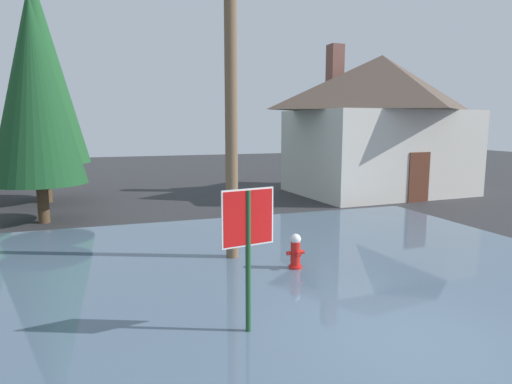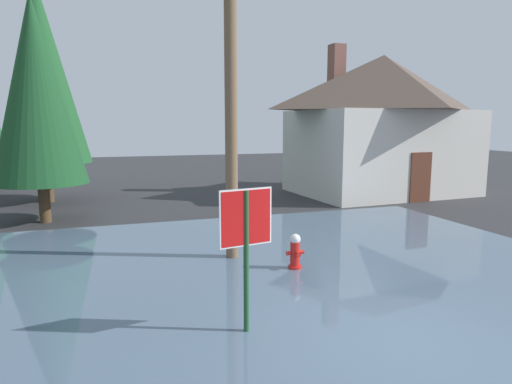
# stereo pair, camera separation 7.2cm
# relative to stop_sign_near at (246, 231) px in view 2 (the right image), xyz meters

# --- Properties ---
(ground_plane) EXTENTS (80.00, 80.00, 0.10)m
(ground_plane) POSITION_rel_stop_sign_near_xyz_m (2.03, -1.14, -1.62)
(ground_plane) COLOR #2D2D30
(flood_puddle) EXTENTS (13.78, 10.39, 0.04)m
(flood_puddle) POSITION_rel_stop_sign_near_xyz_m (1.57, 2.82, -1.55)
(flood_puddle) COLOR #4C6075
(flood_puddle) RESTS_ON ground
(stop_sign_near) EXTENTS (0.83, 0.18, 2.19)m
(stop_sign_near) POSITION_rel_stop_sign_near_xyz_m (0.00, 0.00, 0.00)
(stop_sign_near) COLOR #1E4C28
(stop_sign_near) RESTS_ON ground
(fire_hydrant) EXTENTS (0.40, 0.34, 0.79)m
(fire_hydrant) POSITION_rel_stop_sign_near_xyz_m (1.86, 2.48, -1.18)
(fire_hydrant) COLOR red
(fire_hydrant) RESTS_ON ground
(utility_pole) EXTENTS (1.60, 0.28, 8.19)m
(utility_pole) POSITION_rel_stop_sign_near_xyz_m (0.80, 3.70, 2.70)
(utility_pole) COLOR brown
(utility_pole) RESTS_ON ground
(house) EXTENTS (8.12, 6.08, 6.57)m
(house) POSITION_rel_stop_sign_near_xyz_m (9.82, 11.29, 1.60)
(house) COLOR beige
(house) RESTS_ON ground
(pine_tree_tall_left) EXTENTS (2.77, 2.77, 6.93)m
(pine_tree_tall_left) POSITION_rel_stop_sign_near_xyz_m (-3.81, 9.33, 2.51)
(pine_tree_tall_left) COLOR #4C3823
(pine_tree_tall_left) RESTS_ON ground
(pine_tree_far_center) EXTENTS (3.51, 3.51, 8.78)m
(pine_tree_far_center) POSITION_rel_stop_sign_near_xyz_m (-4.18, 13.42, 3.59)
(pine_tree_far_center) COLOR #4C3823
(pine_tree_far_center) RESTS_ON ground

